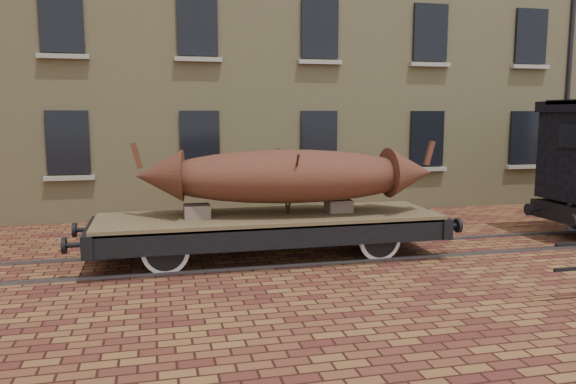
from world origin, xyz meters
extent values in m
plane|color=#4F211B|center=(0.00, 0.00, 0.00)|extent=(90.00, 90.00, 0.00)
cube|color=tan|center=(3.00, 10.00, 7.00)|extent=(40.00, 10.00, 14.00)
cube|color=black|center=(-6.00, 4.96, 2.20)|extent=(1.10, 0.12, 1.70)
cube|color=#9F9A8B|center=(-6.00, 4.90, 1.25)|extent=(1.30, 0.18, 0.12)
cube|color=black|center=(-2.50, 4.96, 2.20)|extent=(1.10, 0.12, 1.70)
cube|color=#9F9A8B|center=(-2.50, 4.90, 1.25)|extent=(1.30, 0.18, 0.12)
cube|color=black|center=(1.00, 4.96, 2.20)|extent=(1.10, 0.12, 1.70)
cube|color=#9F9A8B|center=(1.00, 4.90, 1.25)|extent=(1.30, 0.18, 0.12)
cube|color=black|center=(4.50, 4.96, 2.20)|extent=(1.10, 0.12, 1.70)
cube|color=#9F9A8B|center=(4.50, 4.90, 1.25)|extent=(1.30, 0.18, 0.12)
cube|color=black|center=(8.00, 4.96, 2.20)|extent=(1.10, 0.12, 1.70)
cube|color=#9F9A8B|center=(8.00, 4.90, 1.25)|extent=(1.30, 0.18, 0.12)
cube|color=black|center=(-6.00, 4.96, 5.40)|extent=(1.10, 0.12, 1.70)
cube|color=#9F9A8B|center=(-6.00, 4.90, 4.45)|extent=(1.30, 0.18, 0.12)
cube|color=black|center=(-2.50, 4.96, 5.40)|extent=(1.10, 0.12, 1.70)
cube|color=#9F9A8B|center=(-2.50, 4.90, 4.45)|extent=(1.30, 0.18, 0.12)
cube|color=black|center=(1.00, 4.96, 5.40)|extent=(1.10, 0.12, 1.70)
cube|color=#9F9A8B|center=(1.00, 4.90, 4.45)|extent=(1.30, 0.18, 0.12)
cube|color=black|center=(4.50, 4.96, 5.40)|extent=(1.10, 0.12, 1.70)
cube|color=#9F9A8B|center=(4.50, 4.90, 4.45)|extent=(1.30, 0.18, 0.12)
cube|color=black|center=(8.00, 4.96, 5.40)|extent=(1.10, 0.12, 1.70)
cube|color=#9F9A8B|center=(8.00, 4.90, 4.45)|extent=(1.30, 0.18, 0.12)
cube|color=#59595E|center=(0.00, -0.72, 0.03)|extent=(30.00, 0.08, 0.06)
cube|color=#59595E|center=(0.00, 0.72, 0.03)|extent=(30.00, 0.08, 0.06)
cube|color=brown|center=(-1.51, 0.00, 0.86)|extent=(6.90, 2.02, 0.11)
cube|color=black|center=(-1.51, -0.94, 0.64)|extent=(6.90, 0.15, 0.41)
cube|color=black|center=(-1.51, 0.94, 0.64)|extent=(6.90, 0.15, 0.41)
cube|color=black|center=(-4.96, 0.00, 0.64)|extent=(0.20, 2.12, 0.41)
cylinder|color=black|center=(-5.22, -0.69, 0.64)|extent=(0.32, 0.09, 0.09)
cylinder|color=black|center=(-5.38, -0.69, 0.64)|extent=(0.07, 0.29, 0.29)
cylinder|color=black|center=(-5.22, 0.69, 0.64)|extent=(0.32, 0.09, 0.09)
cylinder|color=black|center=(-5.38, 0.69, 0.64)|extent=(0.07, 0.29, 0.29)
cube|color=black|center=(1.94, 0.00, 0.64)|extent=(0.20, 2.12, 0.41)
cylinder|color=black|center=(2.19, -0.69, 0.64)|extent=(0.32, 0.09, 0.09)
cylinder|color=black|center=(2.35, -0.69, 0.64)|extent=(0.07, 0.29, 0.29)
cylinder|color=black|center=(2.19, 0.69, 0.64)|extent=(0.32, 0.09, 0.09)
cylinder|color=black|center=(2.35, 0.69, 0.64)|extent=(0.07, 0.29, 0.29)
cylinder|color=black|center=(-3.63, 0.00, 0.44)|extent=(0.09, 1.75, 0.09)
cylinder|color=white|center=(-3.63, -0.72, 0.44)|extent=(0.88, 0.06, 0.88)
cylinder|color=black|center=(-3.63, -0.72, 0.44)|extent=(0.72, 0.09, 0.72)
cube|color=black|center=(-3.63, -0.83, 0.66)|extent=(0.83, 0.07, 0.09)
cylinder|color=white|center=(-3.63, 0.72, 0.44)|extent=(0.88, 0.06, 0.88)
cylinder|color=black|center=(-3.63, 0.72, 0.44)|extent=(0.72, 0.09, 0.72)
cube|color=black|center=(-3.63, 0.83, 0.66)|extent=(0.83, 0.07, 0.09)
cylinder|color=black|center=(0.60, 0.00, 0.44)|extent=(0.09, 1.75, 0.09)
cylinder|color=white|center=(0.60, -0.72, 0.44)|extent=(0.88, 0.06, 0.88)
cylinder|color=black|center=(0.60, -0.72, 0.44)|extent=(0.72, 0.09, 0.72)
cube|color=black|center=(0.60, -0.83, 0.66)|extent=(0.83, 0.07, 0.09)
cylinder|color=white|center=(0.60, 0.72, 0.44)|extent=(0.88, 0.06, 0.88)
cylinder|color=black|center=(0.60, 0.72, 0.44)|extent=(0.72, 0.09, 0.72)
cube|color=black|center=(0.60, 0.83, 0.66)|extent=(0.83, 0.07, 0.09)
cube|color=black|center=(-1.51, 0.00, 0.51)|extent=(3.68, 0.06, 0.06)
cube|color=slate|center=(-2.99, 0.00, 1.05)|extent=(0.51, 0.46, 0.26)
cube|color=slate|center=(-0.04, 0.00, 1.05)|extent=(0.51, 0.46, 0.26)
ellipsoid|color=#592C19|center=(-1.14, 0.00, 1.70)|extent=(5.57, 2.27, 1.08)
cone|color=#592C19|center=(-3.69, 0.28, 1.74)|extent=(1.04, 1.12, 1.03)
cube|color=#592C19|center=(-4.11, 0.33, 2.14)|extent=(0.23, 0.14, 0.52)
cone|color=#592C19|center=(1.41, -0.28, 1.74)|extent=(1.04, 1.12, 1.03)
cube|color=#592C19|center=(1.83, -0.33, 2.14)|extent=(0.23, 0.14, 0.52)
cylinder|color=#3C261D|center=(-1.14, -0.44, 1.56)|extent=(0.05, 0.93, 1.32)
cylinder|color=#3C261D|center=(-1.14, 0.44, 1.56)|extent=(0.05, 0.93, 1.32)
cube|color=black|center=(5.51, 0.00, 0.64)|extent=(0.20, 2.18, 0.41)
cylinder|color=black|center=(5.10, -0.73, 0.64)|extent=(0.07, 0.29, 0.29)
cylinder|color=black|center=(5.10, 0.73, 0.64)|extent=(0.07, 0.29, 0.29)
cube|color=black|center=(5.49, 0.00, 2.46)|extent=(0.07, 0.55, 0.55)
camera|label=1|loc=(-3.79, -11.04, 2.95)|focal=35.00mm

